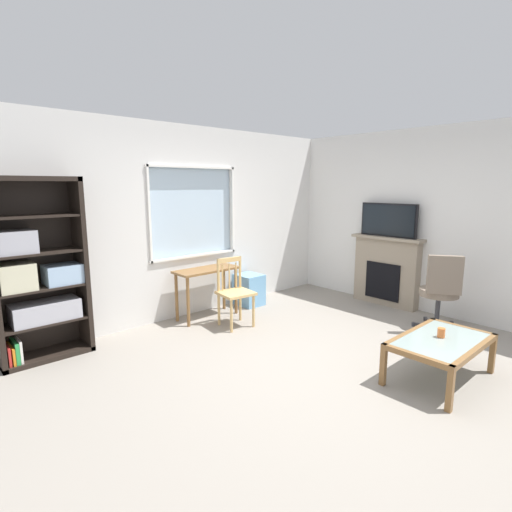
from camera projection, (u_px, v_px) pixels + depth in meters
ground at (315, 367)px, 4.08m from camera, size 6.18×5.73×0.02m
wall_back_with_window at (186, 224)px, 5.55m from camera, size 5.18×0.15×2.65m
wall_right at (437, 222)px, 5.59m from camera, size 0.12×4.93×2.65m
bookshelf at (37, 276)px, 4.13m from camera, size 0.90×0.38×1.93m
desk_under_window at (207, 278)px, 5.49m from camera, size 0.91×0.38×0.70m
wooden_chair at (234, 291)px, 5.18m from camera, size 0.47×0.45×0.90m
plastic_drawer_unit at (249, 290)px, 6.13m from camera, size 0.35×0.40×0.48m
fireplace at (386, 270)px, 6.11m from camera, size 0.26×1.12×1.07m
tv at (388, 220)px, 5.95m from camera, size 0.06×0.90×0.50m
office_chair at (441, 288)px, 4.99m from camera, size 0.62×0.57×1.00m
coffee_table at (441, 344)px, 3.75m from camera, size 1.07×0.65×0.41m
sippy_cup at (441, 333)px, 3.78m from camera, size 0.07×0.07×0.09m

